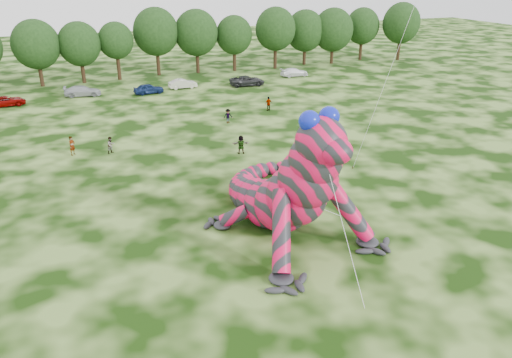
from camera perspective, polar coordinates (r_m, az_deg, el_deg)
The scene contains 24 objects.
ground at distance 28.45m, azimuth -2.97°, elevation -11.77°, with size 240.00×240.00×0.00m, color #16330A.
inflatable_gecko at distance 32.32m, azimuth 1.71°, elevation 1.94°, with size 15.39×18.28×9.14m, color #DC0C45, non-canonical shape.
tree_7 at distance 79.93m, azimuth -23.72°, elevation 13.02°, with size 6.68×6.01×9.48m, color black, non-canonical shape.
tree_8 at distance 80.14m, azimuth -19.43°, elevation 13.47°, with size 6.14×5.53×8.94m, color black, non-canonical shape.
tree_9 at distance 80.87m, azimuth -15.61°, elevation 13.90°, with size 5.27×4.74×8.68m, color black, non-canonical shape.
tree_10 at distance 82.82m, azimuth -11.30°, elevation 15.13°, with size 7.09×6.38×10.50m, color black, non-canonical shape.
tree_11 at distance 83.83m, azimuth -6.79°, elevation 15.35°, with size 7.01×6.31×10.07m, color black, non-canonical shape.
tree_12 at distance 85.24m, azimuth -2.50°, elevation 15.24°, with size 5.99×5.39×8.97m, color black, non-canonical shape.
tree_13 at distance 87.13m, azimuth 2.23°, elevation 15.80°, with size 6.83×6.15×10.13m, color black, non-canonical shape.
tree_14 at distance 91.26m, azimuth 5.62°, elevation 15.82°, with size 6.82×6.14×9.40m, color black, non-canonical shape.
tree_15 at distance 92.75m, azimuth 8.78°, elevation 15.86°, with size 7.17×6.45×9.63m, color black, non-canonical shape.
tree_16 at distance 97.72m, azimuth 12.01°, elevation 15.92°, with size 6.26×5.63×9.37m, color black, non-canonical shape.
tree_17 at distance 99.13m, azimuth 16.19°, elevation 15.90°, with size 6.98×6.28×10.30m, color black, non-canonical shape.
car_2 at distance 70.68m, azimuth -26.61°, elevation 7.97°, with size 2.06×4.47×1.24m, color #7E0603.
car_3 at distance 72.27m, azimuth -19.22°, elevation 9.48°, with size 1.95×4.79×1.39m, color #A4A7AD.
car_4 at distance 71.25m, azimuth -12.17°, elevation 10.06°, with size 1.63×4.06×1.38m, color navy.
car_5 at distance 73.62m, azimuth -8.38°, elevation 10.72°, with size 1.40×4.02×1.32m, color beige.
car_6 at distance 74.60m, azimuth -1.02°, elevation 11.16°, with size 2.37×5.15×1.43m, color #262628.
car_7 at distance 81.43m, azimuth 4.41°, elevation 12.08°, with size 1.82×4.47×1.30m, color white.
spectator_0 at distance 49.43m, azimuth -20.28°, elevation 3.60°, with size 0.66×0.43×1.80m, color gray.
spectator_1 at distance 48.78m, azimuth -16.25°, elevation 3.75°, with size 0.78×0.61×1.61m, color gray.
spectator_5 at distance 46.75m, azimuth -1.73°, elevation 3.96°, with size 1.63×0.52×1.76m, color gray.
spectator_3 at distance 61.20m, azimuth 1.45°, elevation 8.60°, with size 1.00×0.42×1.70m, color gray.
spectator_2 at distance 56.21m, azimuth -3.22°, elevation 7.20°, with size 1.05×0.60×1.62m, color gray.
Camera 1 is at (-7.04, -22.23, 16.30)m, focal length 35.00 mm.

